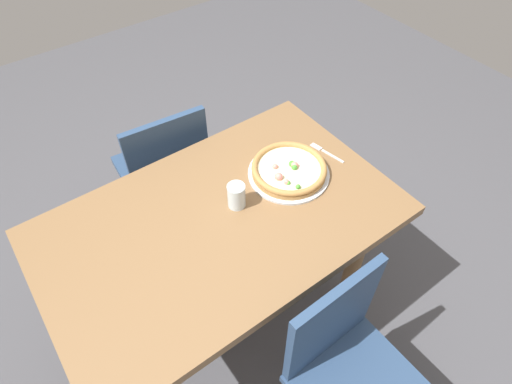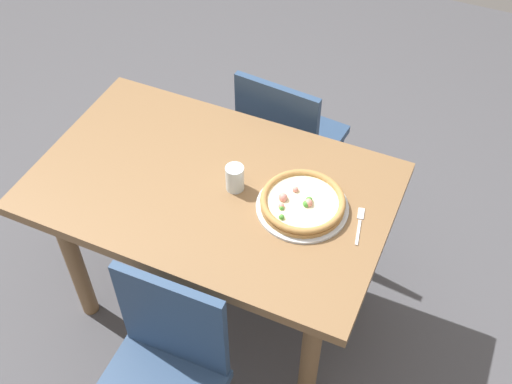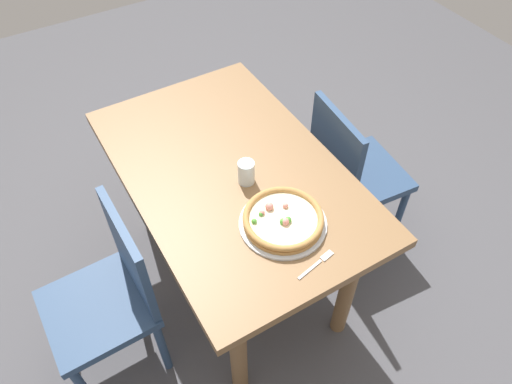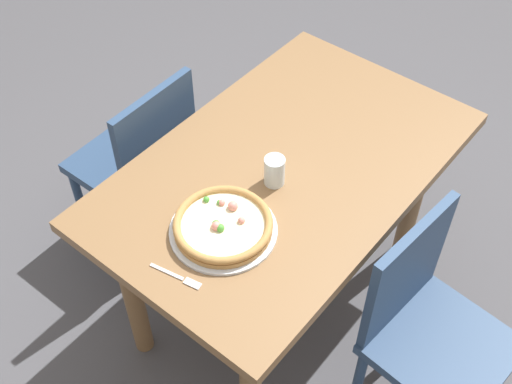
% 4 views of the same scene
% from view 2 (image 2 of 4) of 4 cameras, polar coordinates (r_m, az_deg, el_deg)
% --- Properties ---
extents(ground_plane, '(6.00, 6.00, 0.00)m').
position_cam_2_polar(ground_plane, '(2.88, -3.27, -9.87)').
color(ground_plane, '#4C4C51').
extents(dining_table, '(1.30, 0.81, 0.77)m').
position_cam_2_polar(dining_table, '(2.35, -3.94, -1.21)').
color(dining_table, olive).
rests_on(dining_table, ground).
extents(chair_near, '(0.41, 0.41, 0.87)m').
position_cam_2_polar(chair_near, '(2.18, -8.63, -16.48)').
color(chair_near, navy).
rests_on(chair_near, ground).
extents(chair_far, '(0.43, 0.43, 0.87)m').
position_cam_2_polar(chair_far, '(2.86, 2.85, 4.61)').
color(chair_far, navy).
rests_on(chair_far, ground).
extents(plate, '(0.32, 0.32, 0.01)m').
position_cam_2_polar(plate, '(2.19, 4.23, -1.36)').
color(plate, silver).
rests_on(plate, dining_table).
extents(pizza, '(0.30, 0.30, 0.05)m').
position_cam_2_polar(pizza, '(2.17, 4.25, -0.93)').
color(pizza, '#B78447').
rests_on(pizza, plate).
extents(fork, '(0.05, 0.16, 0.00)m').
position_cam_2_polar(fork, '(2.17, 9.40, -2.78)').
color(fork, silver).
rests_on(fork, dining_table).
extents(drinking_glass, '(0.07, 0.07, 0.10)m').
position_cam_2_polar(drinking_glass, '(2.22, -1.93, 1.28)').
color(drinking_glass, silver).
rests_on(drinking_glass, dining_table).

